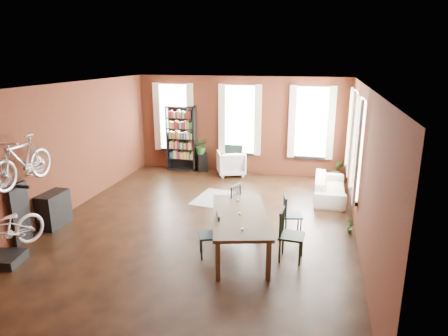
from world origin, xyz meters
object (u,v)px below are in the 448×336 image
(bookshelf, at_px, (181,139))
(cream_sofa, at_px, (330,184))
(dining_chair_b, at_px, (228,205))
(dining_table, at_px, (240,233))
(console_table, at_px, (54,209))
(white_armchair, at_px, (231,162))
(dining_chair_d, at_px, (292,215))
(dining_chair_a, at_px, (209,235))
(plant_stand, at_px, (203,163))
(bike_trainer, at_px, (5,259))
(dining_chair_c, at_px, (292,236))

(bookshelf, bearing_deg, cream_sofa, -18.95)
(dining_chair_b, height_order, bookshelf, bookshelf)
(dining_table, relative_size, cream_sofa, 1.12)
(dining_chair_b, bearing_deg, console_table, -59.20)
(dining_table, relative_size, dining_chair_b, 2.24)
(dining_chair_b, xyz_separation_m, white_armchair, (-0.86, 4.08, -0.08))
(white_armchair, bearing_deg, dining_chair_d, 97.52)
(dining_chair_a, distance_m, console_table, 3.93)
(plant_stand, bearing_deg, cream_sofa, -22.02)
(dining_chair_a, bearing_deg, dining_chair_b, 157.58)
(white_armchair, bearing_deg, bike_trainer, 45.11)
(dining_chair_c, bearing_deg, dining_chair_a, 101.86)
(dining_chair_d, distance_m, bookshelf, 6.01)
(cream_sofa, relative_size, console_table, 2.60)
(dining_table, distance_m, white_armchair, 5.38)
(dining_chair_b, relative_size, cream_sofa, 0.50)
(bike_trainer, bearing_deg, dining_table, 20.45)
(dining_chair_c, xyz_separation_m, dining_chair_d, (-0.07, 1.20, -0.07))
(dining_chair_b, relative_size, bookshelf, 0.47)
(cream_sofa, height_order, console_table, cream_sofa)
(dining_chair_a, distance_m, plant_stand, 6.05)
(dining_chair_c, bearing_deg, console_table, 90.32)
(dining_chair_c, xyz_separation_m, cream_sofa, (0.76, 3.82, -0.10))
(dining_table, distance_m, console_table, 4.43)
(dining_chair_a, xyz_separation_m, plant_stand, (-1.87, 5.75, -0.14))
(bookshelf, height_order, cream_sofa, bookshelf)
(console_table, bearing_deg, dining_chair_a, -8.03)
(dining_chair_c, relative_size, console_table, 1.26)
(dining_chair_c, relative_size, plant_stand, 1.67)
(dining_chair_a, distance_m, cream_sofa, 4.68)
(dining_chair_b, relative_size, white_armchair, 1.17)
(dining_chair_a, height_order, bike_trainer, dining_chair_a)
(cream_sofa, bearing_deg, plant_stand, 67.98)
(dining_chair_c, bearing_deg, bookshelf, 40.88)
(dining_chair_d, xyz_separation_m, plant_stand, (-3.37, 4.33, -0.14))
(cream_sofa, relative_size, bike_trainer, 3.41)
(dining_chair_b, height_order, white_armchair, dining_chair_b)
(bookshelf, xyz_separation_m, plant_stand, (0.75, 0.00, -0.80))
(dining_chair_b, bearing_deg, cream_sofa, 155.94)
(white_armchair, relative_size, plant_stand, 1.47)
(console_table, bearing_deg, dining_table, -2.64)
(dining_chair_b, xyz_separation_m, dining_chair_c, (1.54, -1.24, -0.02))
(dining_chair_d, distance_m, bike_trainer, 5.85)
(bookshelf, bearing_deg, plant_stand, 0.00)
(dining_chair_d, bearing_deg, dining_chair_c, 170.19)
(cream_sofa, bearing_deg, console_table, 119.33)
(dining_chair_d, bearing_deg, dining_chair_a, 120.15)
(dining_chair_a, xyz_separation_m, white_armchair, (-0.82, 5.55, 0.00))
(bike_trainer, bearing_deg, console_table, 96.25)
(dining_chair_b, bearing_deg, dining_chair_d, 105.98)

